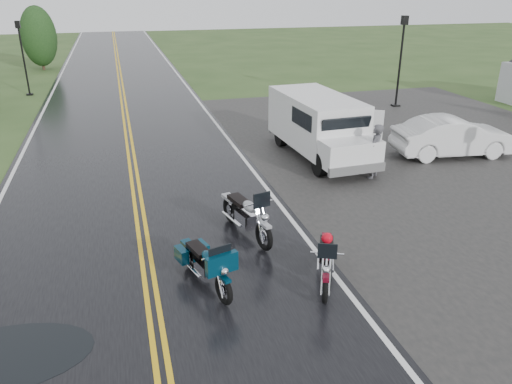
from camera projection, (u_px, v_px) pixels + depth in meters
ground at (150, 288)px, 10.20m from camera, size 120.00×120.00×0.00m
road at (130, 145)px, 19.07m from camera, size 8.00×100.00×0.04m
parking_pad at (460, 162)px, 17.35m from camera, size 14.00×24.00×0.03m
motorcycle_red at (326, 277)px, 9.46m from camera, size 1.47×2.14×1.19m
motorcycle_teal at (223, 279)px, 9.40m from camera, size 1.29×2.16×1.20m
motorcycle_silver at (264, 225)px, 11.29m from camera, size 1.37×2.45×1.37m
van_white at (321, 144)px, 15.64m from camera, size 2.39×5.66×2.18m
person_at_van at (375, 152)px, 15.59m from camera, size 0.74×0.74×1.73m
sedan_white at (453, 137)px, 17.68m from camera, size 4.36×1.94×1.39m
lamp_post_far_left at (24, 59)px, 26.90m from camera, size 0.34×0.34×3.97m
lamp_post_far_right at (400, 62)px, 24.27m from camera, size 0.38×0.38×4.39m
tree_left_far at (40, 43)px, 35.03m from camera, size 2.42×2.42×3.73m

